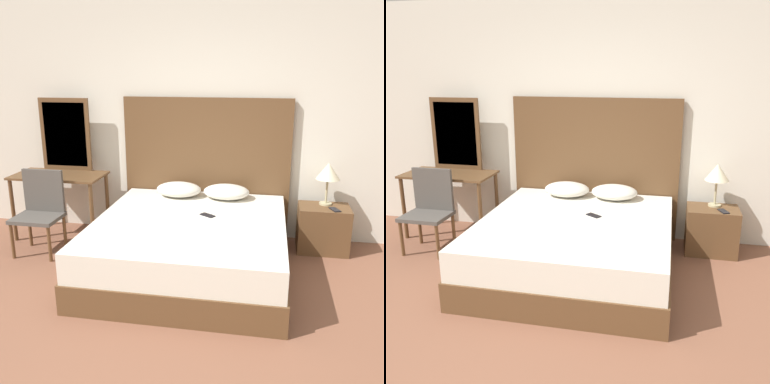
# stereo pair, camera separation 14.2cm
# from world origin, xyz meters

# --- Properties ---
(ground_plane) EXTENTS (16.00, 16.00, 0.00)m
(ground_plane) POSITION_xyz_m (0.00, 0.00, 0.00)
(ground_plane) COLOR brown
(wall_back) EXTENTS (10.00, 0.06, 2.70)m
(wall_back) POSITION_xyz_m (0.00, 2.68, 1.35)
(wall_back) COLOR silver
(wall_back) RESTS_ON ground_plane
(bed) EXTENTS (1.84, 1.98, 0.54)m
(bed) POSITION_xyz_m (-0.05, 1.59, 0.27)
(bed) COLOR brown
(bed) RESTS_ON ground_plane
(headboard) EXTENTS (1.94, 0.05, 1.63)m
(headboard) POSITION_xyz_m (-0.05, 2.61, 0.81)
(headboard) COLOR brown
(headboard) RESTS_ON ground_plane
(pillow_left) EXTENTS (0.51, 0.38, 0.16)m
(pillow_left) POSITION_xyz_m (-0.32, 2.34, 0.62)
(pillow_left) COLOR silver
(pillow_left) RESTS_ON bed
(pillow_right) EXTENTS (0.51, 0.38, 0.16)m
(pillow_right) POSITION_xyz_m (0.22, 2.34, 0.62)
(pillow_right) COLOR silver
(pillow_right) RESTS_ON bed
(phone_on_bed) EXTENTS (0.16, 0.14, 0.01)m
(phone_on_bed) POSITION_xyz_m (0.10, 1.74, 0.54)
(phone_on_bed) COLOR black
(phone_on_bed) RESTS_ON bed
(nightstand) EXTENTS (0.54, 0.40, 0.51)m
(nightstand) POSITION_xyz_m (1.29, 2.35, 0.25)
(nightstand) COLOR brown
(nightstand) RESTS_ON ground_plane
(table_lamp) EXTENTS (0.25, 0.25, 0.47)m
(table_lamp) POSITION_xyz_m (1.30, 2.43, 0.87)
(table_lamp) COLOR tan
(table_lamp) RESTS_ON nightstand
(phone_on_nightstand) EXTENTS (0.12, 0.16, 0.01)m
(phone_on_nightstand) POSITION_xyz_m (1.38, 2.25, 0.51)
(phone_on_nightstand) COLOR black
(phone_on_nightstand) RESTS_ON nightstand
(vanity_desk) EXTENTS (1.04, 0.55, 0.76)m
(vanity_desk) POSITION_xyz_m (-1.72, 2.23, 0.64)
(vanity_desk) COLOR brown
(vanity_desk) RESTS_ON ground_plane
(vanity_mirror) EXTENTS (0.61, 0.03, 0.85)m
(vanity_mirror) POSITION_xyz_m (-1.72, 2.48, 1.19)
(vanity_mirror) COLOR brown
(vanity_mirror) RESTS_ON vanity_desk
(chair) EXTENTS (0.48, 0.41, 0.89)m
(chair) POSITION_xyz_m (-1.74, 1.80, 0.50)
(chair) COLOR #4C4742
(chair) RESTS_ON ground_plane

